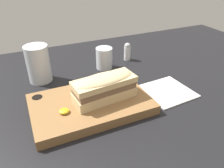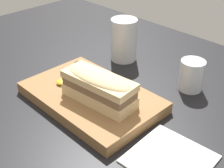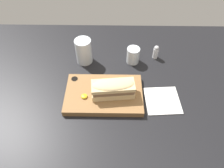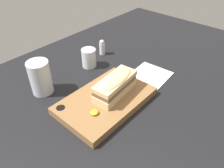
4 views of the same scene
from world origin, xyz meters
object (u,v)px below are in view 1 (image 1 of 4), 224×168
sandwich (104,86)px  wine_glass (104,59)px  water_glass (39,66)px  salt_shaker (127,51)px  napkin (166,91)px  serving_board (90,104)px

sandwich → wine_glass: sandwich is taller
sandwich → wine_glass: bearing=67.8°
sandwich → water_glass: bearing=121.8°
wine_glass → salt_shaker: size_ratio=1.10×
napkin → salt_shaker: 27.59cm
sandwich → water_glass: 27.67cm
wine_glass → salt_shaker: wine_glass is taller
water_glass → salt_shaker: water_glass is taller
serving_board → napkin: 25.57cm
water_glass → salt_shaker: (35.84, 3.11, -1.75)cm
sandwich → wine_glass: size_ratio=2.25×
serving_board → napkin: serving_board is taller
sandwich → napkin: (21.41, -0.76, -6.60)cm
serving_board → sandwich: 6.84cm
water_glass → wine_glass: water_glass is taller
water_glass → sandwich: bearing=-58.2°
serving_board → water_glass: water_glass is taller
water_glass → wine_glass: 24.24cm
serving_board → napkin: (25.48, -1.71, -1.19)cm
wine_glass → salt_shaker: 12.09cm
salt_shaker → wine_glass: bearing=-165.0°
serving_board → wine_glass: (13.65, 22.51, 2.24)cm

